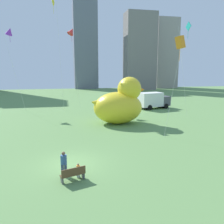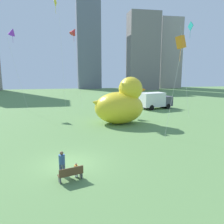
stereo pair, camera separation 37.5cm
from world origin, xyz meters
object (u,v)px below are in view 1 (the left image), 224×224
kite_purple (9,32)px  kite_orange (180,43)px  person_adult (64,162)px  box_truck (153,100)px  giant_inflatable_duck (120,104)px  kite_teal (188,31)px  kite_red (71,31)px  kite_yellow (54,9)px  person_child (78,170)px  park_bench (73,174)px

kite_purple → kite_orange: bearing=-47.6°
person_adult → box_truck: box_truck is taller
giant_inflatable_duck → kite_teal: 14.82m
kite_teal → kite_red: kite_red is taller
giant_inflatable_duck → kite_red: kite_red is taller
person_adult → kite_orange: size_ratio=0.16×
kite_yellow → person_child: bearing=-86.0°
giant_inflatable_duck → kite_yellow: kite_yellow is taller
kite_orange → kite_red: bearing=113.1°
kite_yellow → kite_orange: size_ratio=1.78×
kite_orange → kite_red: 23.21m
person_adult → person_child: person_adult is taller
kite_orange → kite_purple: size_ratio=0.73×
kite_teal → kite_purple: (-25.71, 9.65, 0.57)m
person_adult → giant_inflatable_duck: giant_inflatable_duck is taller
person_child → box_truck: box_truck is taller
person_child → kite_red: bearing=88.0°
kite_orange → kite_purple: (-18.75, 20.52, 3.62)m
kite_teal → kite_red: bearing=147.5°
person_adult → giant_inflatable_duck: (7.03, 13.47, 1.61)m
kite_teal → kite_orange: bearing=-122.6°
person_child → kite_teal: 26.77m
person_child → kite_red: size_ratio=0.07×
person_adult → kite_purple: (-7.96, 26.41, 11.86)m
park_bench → giant_inflatable_duck: size_ratio=0.22×
park_bench → kite_red: (1.29, 27.78, 12.72)m
person_adult → kite_red: kite_red is taller
kite_orange → kite_yellow: bearing=123.0°
person_adult → kite_yellow: 28.10m
person_adult → box_truck: size_ratio=0.27×
person_child → kite_orange: size_ratio=0.10×
kite_red → kite_orange: bearing=-66.9°
giant_inflatable_duck → kite_red: bearing=111.2°
giant_inflatable_duck → kite_yellow: (-7.84, 10.31, 13.35)m
person_child → kite_orange: 14.59m
person_child → kite_red: 30.16m
person_child → kite_yellow: size_ratio=0.05×
kite_teal → kite_purple: 27.47m
park_bench → kite_yellow: 29.08m
person_adult → kite_teal: bearing=43.3°
person_adult → kite_teal: kite_teal is taller
box_truck → kite_yellow: 21.79m
kite_teal → giant_inflatable_duck: bearing=-163.0°
park_bench → person_child: bearing=52.0°
person_adult → kite_orange: bearing=28.6°
person_adult → kite_red: (1.83, 26.91, 12.30)m
park_bench → kite_purple: (-8.49, 27.28, 12.28)m
giant_inflatable_duck → kite_purple: kite_purple is taller
person_child → kite_red: (0.96, 27.35, 12.68)m
kite_purple → park_bench: bearing=-72.7°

